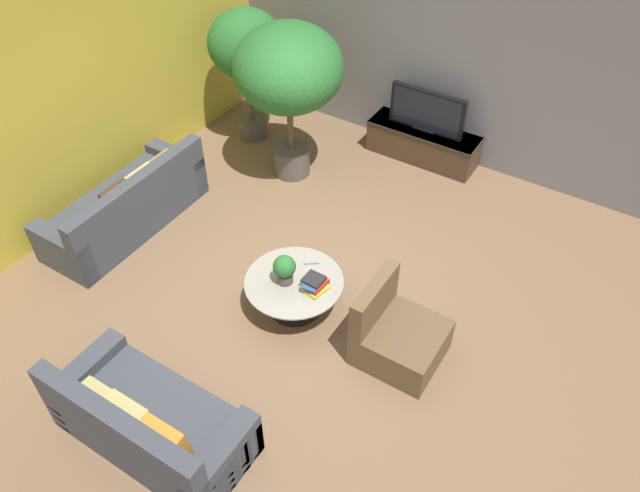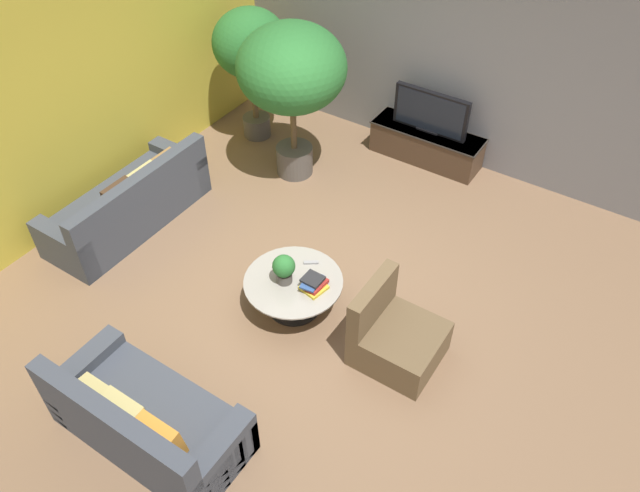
# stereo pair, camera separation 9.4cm
# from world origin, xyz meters

# --- Properties ---
(ground_plane) EXTENTS (24.00, 24.00, 0.00)m
(ground_plane) POSITION_xyz_m (0.00, 0.00, 0.00)
(ground_plane) COLOR brown
(back_wall_stone) EXTENTS (7.40, 0.12, 3.00)m
(back_wall_stone) POSITION_xyz_m (0.00, 3.26, 1.50)
(back_wall_stone) COLOR slate
(back_wall_stone) RESTS_ON ground
(side_wall_left) EXTENTS (0.12, 7.40, 3.00)m
(side_wall_left) POSITION_xyz_m (-3.26, 0.20, 1.50)
(side_wall_left) COLOR gold
(side_wall_left) RESTS_ON ground
(media_console) EXTENTS (1.56, 0.50, 0.47)m
(media_console) POSITION_xyz_m (-0.10, 2.94, 0.24)
(media_console) COLOR #473323
(media_console) RESTS_ON ground
(television) EXTENTS (1.05, 0.13, 0.58)m
(television) POSITION_xyz_m (-0.10, 2.94, 0.75)
(television) COLOR black
(television) RESTS_ON media_console
(coffee_table) EXTENTS (1.05, 1.05, 0.41)m
(coffee_table) POSITION_xyz_m (-0.06, -0.34, 0.29)
(coffee_table) COLOR black
(coffee_table) RESTS_ON ground
(couch_by_wall) EXTENTS (0.84, 2.11, 0.84)m
(couch_by_wall) POSITION_xyz_m (-2.53, -0.30, 0.29)
(couch_by_wall) COLOR #3D424C
(couch_by_wall) RESTS_ON ground
(couch_near_entry) EXTENTS (1.77, 0.84, 0.84)m
(couch_near_entry) POSITION_xyz_m (-0.24, -2.34, 0.29)
(couch_near_entry) COLOR #3D424C
(couch_near_entry) RESTS_ON ground
(armchair_wicker) EXTENTS (0.80, 0.76, 0.86)m
(armchair_wicker) POSITION_xyz_m (1.14, -0.31, 0.27)
(armchair_wicker) COLOR brown
(armchair_wicker) RESTS_ON ground
(potted_palm_tall) EXTENTS (1.02, 1.02, 1.89)m
(potted_palm_tall) POSITION_xyz_m (-2.45, 2.13, 1.37)
(potted_palm_tall) COLOR #514C47
(potted_palm_tall) RESTS_ON ground
(potted_palm_corner) EXTENTS (1.36, 1.36, 2.09)m
(potted_palm_corner) POSITION_xyz_m (-1.46, 1.69, 1.49)
(potted_palm_corner) COLOR #514C47
(potted_palm_corner) RESTS_ON ground
(potted_plant_tabletop) EXTENTS (0.24, 0.24, 0.34)m
(potted_plant_tabletop) POSITION_xyz_m (-0.13, -0.39, 0.59)
(potted_plant_tabletop) COLOR #514C47
(potted_plant_tabletop) RESTS_ON coffee_table
(book_stack) EXTENTS (0.27, 0.29, 0.13)m
(book_stack) POSITION_xyz_m (0.18, -0.30, 0.46)
(book_stack) COLOR gold
(book_stack) RESTS_ON coffee_table
(remote_black) EXTENTS (0.09, 0.16, 0.02)m
(remote_black) POSITION_xyz_m (-0.25, -0.20, 0.42)
(remote_black) COLOR black
(remote_black) RESTS_ON coffee_table
(remote_silver) EXTENTS (0.15, 0.13, 0.02)m
(remote_silver) POSITION_xyz_m (-0.04, -0.02, 0.42)
(remote_silver) COLOR gray
(remote_silver) RESTS_ON coffee_table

